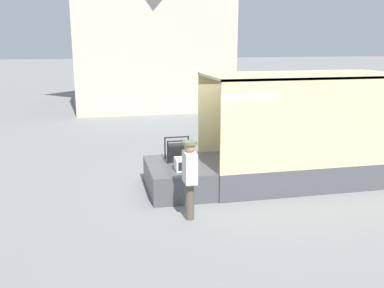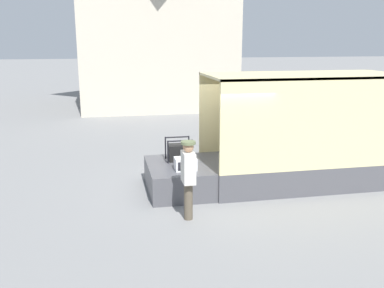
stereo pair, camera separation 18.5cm
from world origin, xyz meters
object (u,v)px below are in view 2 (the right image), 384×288
at_px(box_truck, 364,142).
at_px(worker_person, 188,172).
at_px(microwave, 185,164).
at_px(portable_generator, 179,152).

relative_size(box_truck, worker_person, 4.15).
distance_m(microwave, worker_person, 1.34).
height_order(portable_generator, worker_person, worker_person).
xyz_separation_m(microwave, worker_person, (-0.19, -1.31, 0.21)).
height_order(microwave, worker_person, worker_person).
distance_m(box_truck, portable_generator, 4.92).
relative_size(microwave, worker_person, 0.30).
height_order(box_truck, worker_person, box_truck).
distance_m(box_truck, microwave, 4.93).
bearing_deg(worker_person, microwave, 81.97).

